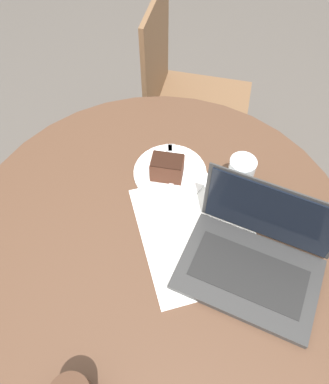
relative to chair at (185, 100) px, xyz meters
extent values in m
plane|color=#4C4742|center=(0.71, -0.38, -0.47)|extent=(12.00, 12.00, 0.00)
cylinder|color=#4C3323|center=(0.71, -0.38, -0.46)|extent=(0.51, 0.51, 0.02)
cylinder|color=#4C3323|center=(0.71, -0.38, -0.12)|extent=(0.10, 0.10, 0.68)
cylinder|color=#4C3323|center=(0.71, -0.38, 0.24)|extent=(1.06, 1.06, 0.03)
cube|color=brown|center=(0.04, 0.06, -0.03)|extent=(0.58, 0.58, 0.02)
cube|color=brown|center=(-0.07, -0.11, 0.21)|extent=(0.33, 0.23, 0.46)
cube|color=brown|center=(-0.02, 0.33, -0.26)|extent=(0.05, 0.05, 0.44)
cube|color=brown|center=(0.31, 0.11, -0.26)|extent=(0.05, 0.05, 0.44)
cube|color=brown|center=(-0.23, 0.00, -0.26)|extent=(0.05, 0.05, 0.44)
cube|color=brown|center=(0.09, -0.21, -0.26)|extent=(0.05, 0.05, 0.44)
cube|color=white|center=(0.75, -0.29, 0.25)|extent=(0.38, 0.33, 0.00)
cylinder|color=white|center=(0.55, -0.29, 0.26)|extent=(0.21, 0.21, 0.01)
cube|color=#472619|center=(0.56, -0.30, 0.30)|extent=(0.10, 0.11, 0.07)
cube|color=black|center=(0.56, -0.30, 0.33)|extent=(0.09, 0.10, 0.00)
cube|color=silver|center=(0.53, -0.28, 0.27)|extent=(0.16, 0.07, 0.00)
cube|color=silver|center=(0.46, -0.25, 0.27)|extent=(0.04, 0.03, 0.00)
cylinder|color=silver|center=(0.66, -0.12, 0.31)|extent=(0.07, 0.07, 0.12)
cube|color=#2D2D2D|center=(0.91, -0.22, 0.26)|extent=(0.40, 0.40, 0.02)
cube|color=black|center=(0.91, -0.22, 0.27)|extent=(0.29, 0.29, 0.00)
cube|color=#2D2D2D|center=(0.83, -0.14, 0.37)|extent=(0.24, 0.24, 0.21)
cube|color=black|center=(0.83, -0.14, 0.37)|extent=(0.23, 0.23, 0.19)
camera|label=1|loc=(1.17, -0.54, 1.13)|focal=35.00mm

